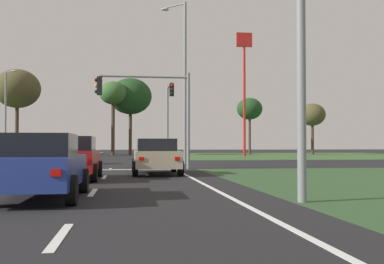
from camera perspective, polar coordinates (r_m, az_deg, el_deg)
The scene contains 28 objects.
ground_plane at distance 31.48m, azimuth -15.95°, elevation -3.86°, with size 200.00×200.00×0.00m, color black.
grass_verge_far_right at distance 59.52m, azimuth 12.91°, elevation -2.80°, with size 35.00×35.00×0.01m, color #385B2D.
median_island_far at distance 56.33m, azimuth -12.36°, elevation -2.80°, with size 1.20×36.00×0.14m, color gray.
lane_dash_near at distance 6.79m, azimuth -15.85°, elevation -12.20°, with size 0.14×2.00×0.01m, color silver.
lane_dash_second at distance 12.70m, azimuth -12.05°, elevation -7.25°, with size 0.14×2.00×0.01m, color silver.
lane_dash_third at distance 18.67m, azimuth -10.70°, elevation -5.45°, with size 0.14×2.00×0.01m, color silver.
lane_dash_fourth at distance 24.66m, azimuth -10.00°, elevation -4.52°, with size 0.14×2.00×0.01m, color silver.
edge_line_right at distance 13.43m, azimuth 2.64°, elevation -6.98°, with size 0.14×24.00×0.01m, color silver.
stop_bar_near at distance 24.19m, azimuth -9.33°, elevation -4.58°, with size 6.40×0.50×0.01m, color silver.
crosswalk_bar_fifth at distance 26.71m, azimuth -21.36°, elevation -4.21°, with size 0.70×2.80×0.01m, color silver.
crosswalk_bar_sixth at distance 26.47m, azimuth -18.93°, elevation -4.25°, with size 0.70×2.80×0.01m, color silver.
car_blue_near at distance 11.45m, azimuth -18.07°, elevation -3.95°, with size 1.95×4.22×1.52m.
car_maroon_second at distance 48.68m, azimuth -15.69°, elevation -2.15°, with size 2.02×4.26×1.49m.
car_red_third at distance 17.57m, azimuth -14.50°, elevation -3.05°, with size 2.01×4.44×1.58m.
car_beige_fourth at distance 20.30m, azimuth -4.43°, elevation -2.96°, with size 2.06×4.53×1.53m.
car_black_fifth at distance 31.82m, azimuth -15.75°, elevation -2.36°, with size 4.22×2.03×1.60m.
car_navy_sixth at distance 41.38m, azimuth -17.24°, elevation -2.18°, with size 2.01×4.61×1.58m.
traffic_signal_near_right at distance 24.69m, azimuth -4.86°, elevation 3.76°, with size 5.01×0.32×5.13m.
traffic_signal_far_right at distance 36.65m, azimuth -2.85°, elevation 2.90°, with size 0.32×4.03×6.13m.
street_lamp_second at distance 31.72m, azimuth -1.07°, elevation 7.02°, with size 1.65×1.48×10.99m.
street_lamp_third at distance 51.90m, azimuth -21.80°, elevation 2.65°, with size 1.61×1.93×8.95m.
pedestrian_at_median at distance 42.18m, azimuth -14.22°, elevation -1.62°, with size 0.34×0.34×1.79m.
fastfood_pole_sign at distance 53.73m, azimuth 6.42°, elevation 7.81°, with size 1.80×0.40×14.08m.
treeline_third at distance 60.23m, azimuth -20.63°, elevation 4.96°, with size 5.51×5.51×10.44m.
treeline_fourth at distance 59.07m, azimuth -9.64°, elevation 4.59°, with size 3.42×3.42×9.25m.
treeline_fifth at distance 61.36m, azimuth -7.55°, elevation 4.33°, with size 5.54×5.54×10.01m.
treeline_sixth at distance 62.22m, azimuth 7.07°, elevation 2.79°, with size 3.38×3.38×7.54m.
treeline_seventh at distance 65.48m, azimuth 14.52°, elevation 2.03°, with size 3.57×3.57×6.94m.
Camera 1 is at (4.42, -1.15, 1.26)m, focal length 43.52 mm.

